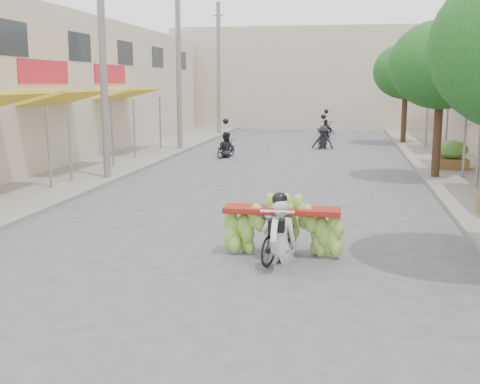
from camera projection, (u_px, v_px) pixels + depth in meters
name	position (u px, v px, depth m)	size (l,w,h in m)	color
ground	(146.00, 344.00, 7.56)	(120.00, 120.00, 0.00)	#58575C
sidewalk_left	(99.00, 166.00, 23.27)	(4.00, 60.00, 0.12)	gray
sidewalk_right	(478.00, 175.00, 20.89)	(4.00, 60.00, 0.12)	gray
far_building	(314.00, 79.00, 43.74)	(20.00, 6.00, 7.00)	#C3B29A
utility_pole_mid	(103.00, 57.00, 19.38)	(0.60, 0.24, 8.00)	slate
utility_pole_far	(179.00, 65.00, 28.10)	(0.60, 0.24, 8.00)	slate
utility_pole_back	(219.00, 69.00, 36.82)	(0.60, 0.24, 8.00)	slate
street_tree_mid	(441.00, 65.00, 19.52)	(3.40, 3.40, 5.25)	#3A2719
street_tree_far	(406.00, 72.00, 31.15)	(3.40, 3.40, 5.25)	#3A2719
produce_crate_far	(451.00, 153.00, 21.87)	(1.20, 0.88, 1.16)	brown
banana_motorbike	(281.00, 220.00, 11.07)	(2.20, 1.79, 2.19)	black
pedestrian	(446.00, 142.00, 22.45)	(1.05, 1.02, 1.87)	white
bg_motorbike_a	(226.00, 140.00, 26.10)	(0.92, 1.51, 1.95)	black
bg_motorbike_b	(323.00, 132.00, 29.56)	(1.14, 1.91, 1.95)	black
bg_motorbike_c	(326.00, 125.00, 34.78)	(1.07, 1.87, 1.95)	black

